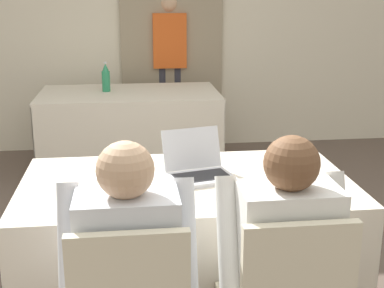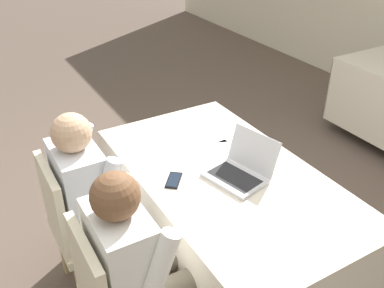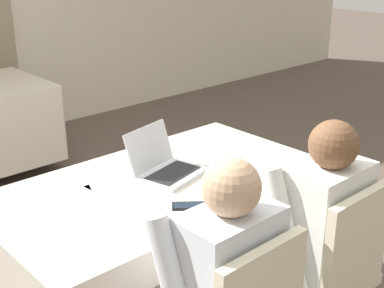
# 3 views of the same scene
# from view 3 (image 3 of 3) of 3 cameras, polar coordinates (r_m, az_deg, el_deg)

# --- Properties ---
(conference_table_near) EXTENTS (1.61, 0.90, 0.74)m
(conference_table_near) POSITION_cam_3_polar(r_m,az_deg,el_deg) (2.62, -3.24, -7.40)
(conference_table_near) COLOR beige
(conference_table_near) RESTS_ON ground_plane
(laptop) EXTENTS (0.36, 0.35, 0.22)m
(laptop) POSITION_cam_3_polar(r_m,az_deg,el_deg) (2.59, -2.85, -2.38)
(laptop) COLOR #B7B7BC
(laptop) RESTS_ON conference_table_near
(cell_phone) EXTENTS (0.15, 0.14, 0.01)m
(cell_phone) POSITION_cam_3_polar(r_m,az_deg,el_deg) (2.30, -0.36, -6.62)
(cell_phone) COLOR black
(cell_phone) RESTS_ON conference_table_near
(paper_beside_laptop) EXTENTS (0.30, 0.35, 0.00)m
(paper_beside_laptop) POSITION_cam_3_polar(r_m,az_deg,el_deg) (2.50, -13.12, -4.96)
(paper_beside_laptop) COLOR white
(paper_beside_laptop) RESTS_ON conference_table_near
(paper_centre_table) EXTENTS (0.23, 0.31, 0.00)m
(paper_centre_table) POSITION_cam_3_polar(r_m,az_deg,el_deg) (2.48, -7.58, -4.78)
(paper_centre_table) COLOR white
(paper_centre_table) RESTS_ON conference_table_near
(chair_near_right) EXTENTS (0.44, 0.44, 0.89)m
(chair_near_right) POSITION_cam_3_polar(r_m,az_deg,el_deg) (2.41, 14.16, -12.86)
(chair_near_right) COLOR tan
(chair_near_right) RESTS_ON ground_plane
(person_checkered_shirt) EXTENTS (0.50, 0.52, 1.15)m
(person_checkered_shirt) POSITION_cam_3_polar(r_m,az_deg,el_deg) (1.99, 2.29, -14.45)
(person_checkered_shirt) COLOR #665B4C
(person_checkered_shirt) RESTS_ON ground_plane
(person_white_shirt) EXTENTS (0.50, 0.52, 1.15)m
(person_white_shirt) POSITION_cam_3_polar(r_m,az_deg,el_deg) (2.37, 12.44, -8.71)
(person_white_shirt) COLOR #665B4C
(person_white_shirt) RESTS_ON ground_plane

